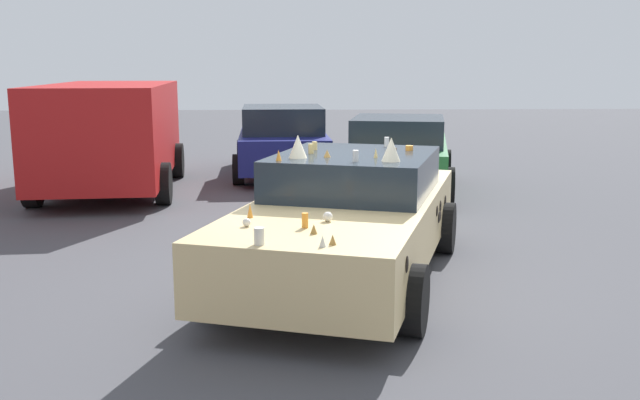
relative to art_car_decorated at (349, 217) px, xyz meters
name	(u,v)px	position (x,y,z in m)	size (l,w,h in m)	color
ground_plane	(347,279)	(-0.06, 0.02, -0.70)	(60.00, 60.00, 0.00)	#47474C
art_car_decorated	(349,217)	(0.00, 0.00, 0.00)	(5.00, 3.17, 1.61)	#D8BC7F
parked_van_near_right	(111,131)	(5.78, 3.97, 0.44)	(5.10, 2.65, 1.99)	#B21919
parked_sedan_behind_right	(399,154)	(5.34, -1.37, 0.03)	(4.33, 2.58, 1.42)	#1E602D
parked_sedan_far_right	(282,141)	(7.61, 0.80, 0.04)	(4.38, 2.15, 1.48)	navy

